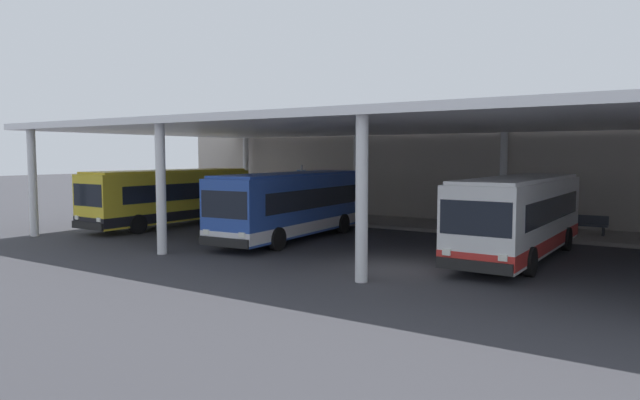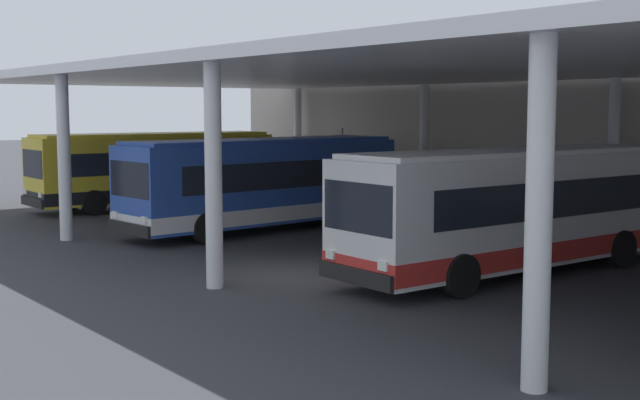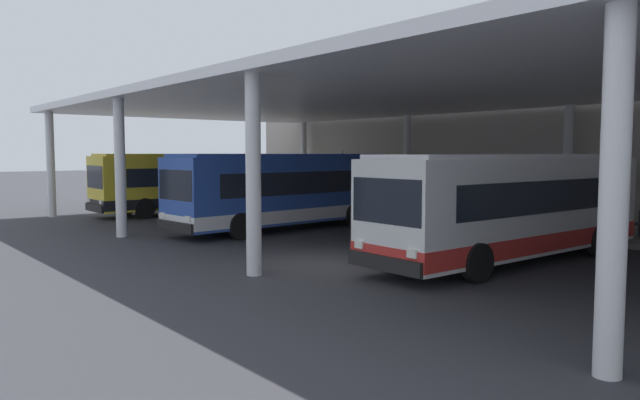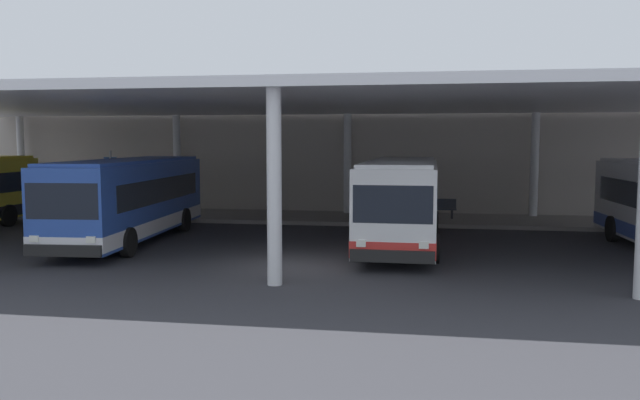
{
  "view_description": "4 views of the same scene",
  "coord_description": "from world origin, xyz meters",
  "px_view_note": "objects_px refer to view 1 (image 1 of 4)",
  "views": [
    {
      "loc": [
        8.64,
        -18.09,
        4.05
      ],
      "look_at": [
        -5.59,
        3.63,
        1.95
      ],
      "focal_mm": 31.87,
      "sensor_mm": 36.0,
      "label": 1
    },
    {
      "loc": [
        16.98,
        -12.54,
        4.17
      ],
      "look_at": [
        -3.85,
        3.61,
        1.35
      ],
      "focal_mm": 47.58,
      "sensor_mm": 36.0,
      "label": 2
    },
    {
      "loc": [
        13.09,
        -10.98,
        3.21
      ],
      "look_at": [
        -4.28,
        3.25,
        1.43
      ],
      "focal_mm": 33.49,
      "sensor_mm": 36.0,
      "label": 3
    },
    {
      "loc": [
        3.96,
        -18.79,
        3.86
      ],
      "look_at": [
        0.22,
        3.58,
        1.74
      ],
      "focal_mm": 35.42,
      "sensor_mm": 36.0,
      "label": 4
    }
  ],
  "objects_px": {
    "bus_second_bay": "(293,204)",
    "bench_waiting": "(588,224)",
    "bus_middle_bay": "(519,216)",
    "trash_bin": "(515,219)",
    "banner_sign": "(301,187)",
    "bus_nearest_bay": "(170,197)"
  },
  "relations": [
    {
      "from": "bus_nearest_bay",
      "to": "bus_second_bay",
      "type": "distance_m",
      "value": 8.74
    },
    {
      "from": "bench_waiting",
      "to": "banner_sign",
      "type": "height_order",
      "value": "banner_sign"
    },
    {
      "from": "bus_nearest_bay",
      "to": "trash_bin",
      "type": "xyz_separation_m",
      "value": [
        17.03,
        7.94,
        -0.98
      ]
    },
    {
      "from": "bus_middle_bay",
      "to": "banner_sign",
      "type": "relative_size",
      "value": 3.3
    },
    {
      "from": "trash_bin",
      "to": "banner_sign",
      "type": "xyz_separation_m",
      "value": [
        -12.82,
        -1.04,
        1.3
      ]
    },
    {
      "from": "bus_second_bay",
      "to": "trash_bin",
      "type": "relative_size",
      "value": 10.9
    },
    {
      "from": "bus_second_bay",
      "to": "bench_waiting",
      "type": "xyz_separation_m",
      "value": [
        11.77,
        8.03,
        -0.99
      ]
    },
    {
      "from": "bus_nearest_bay",
      "to": "bench_waiting",
      "type": "distance_m",
      "value": 21.97
    },
    {
      "from": "bus_nearest_bay",
      "to": "trash_bin",
      "type": "bearing_deg",
      "value": 25.01
    },
    {
      "from": "bus_middle_bay",
      "to": "bench_waiting",
      "type": "xyz_separation_m",
      "value": [
        1.43,
        7.33,
        -0.99
      ]
    },
    {
      "from": "bench_waiting",
      "to": "banner_sign",
      "type": "relative_size",
      "value": 0.56
    },
    {
      "from": "bus_second_bay",
      "to": "trash_bin",
      "type": "height_order",
      "value": "bus_second_bay"
    },
    {
      "from": "bus_nearest_bay",
      "to": "trash_bin",
      "type": "height_order",
      "value": "bus_nearest_bay"
    },
    {
      "from": "bus_second_bay",
      "to": "bench_waiting",
      "type": "distance_m",
      "value": 14.29
    },
    {
      "from": "bus_second_bay",
      "to": "bench_waiting",
      "type": "relative_size",
      "value": 5.93
    },
    {
      "from": "bus_nearest_bay",
      "to": "bus_second_bay",
      "type": "xyz_separation_m",
      "value": [
        8.74,
        -0.24,
        0.0
      ]
    },
    {
      "from": "bus_middle_bay",
      "to": "trash_bin",
      "type": "distance_m",
      "value": 7.83
    },
    {
      "from": "bus_nearest_bay",
      "to": "banner_sign",
      "type": "bearing_deg",
      "value": 58.65
    },
    {
      "from": "bus_second_bay",
      "to": "trash_bin",
      "type": "distance_m",
      "value": 11.69
    },
    {
      "from": "bench_waiting",
      "to": "trash_bin",
      "type": "height_order",
      "value": "trash_bin"
    },
    {
      "from": "bench_waiting",
      "to": "banner_sign",
      "type": "distance_m",
      "value": 16.38
    },
    {
      "from": "bus_nearest_bay",
      "to": "bench_waiting",
      "type": "relative_size",
      "value": 5.87
    }
  ]
}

